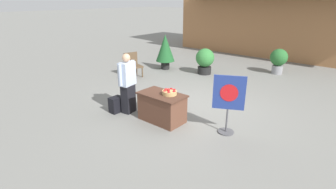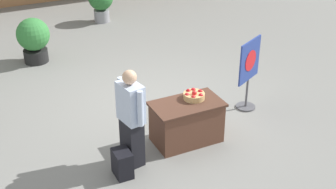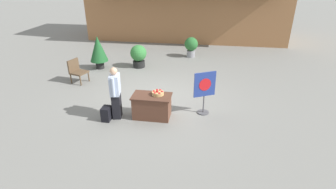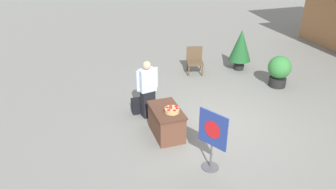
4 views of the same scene
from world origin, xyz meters
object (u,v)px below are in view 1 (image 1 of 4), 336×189
at_px(patio_chair, 133,64).
at_px(potted_plant_near_left, 279,59).
at_px(potted_plant_far_right, 205,60).
at_px(display_table, 162,107).
at_px(apple_basket, 170,92).
at_px(poster_board, 228,101).
at_px(backpack, 116,105).
at_px(person_visitor, 128,83).
at_px(potted_plant_far_left, 165,49).

height_order(patio_chair, potted_plant_near_left, potted_plant_near_left).
bearing_deg(potted_plant_far_right, display_table, -70.20).
bearing_deg(apple_basket, poster_board, 16.42).
bearing_deg(backpack, potted_plant_near_left, 73.57).
xyz_separation_m(poster_board, patio_chair, (-4.98, 1.72, -0.27)).
relative_size(person_visitor, poster_board, 1.17).
distance_m(apple_basket, backpack, 1.63).
bearing_deg(backpack, apple_basket, 18.41).
xyz_separation_m(display_table, apple_basket, (0.17, 0.08, 0.41)).
bearing_deg(potted_plant_near_left, potted_plant_far_left, -148.68).
bearing_deg(potted_plant_far_right, patio_chair, -132.44).
bearing_deg(potted_plant_far_left, potted_plant_near_left, 31.32).
relative_size(person_visitor, patio_chair, 1.74).
bearing_deg(person_visitor, backpack, -148.99).
bearing_deg(potted_plant_far_right, potted_plant_near_left, 40.84).
distance_m(apple_basket, person_visitor, 1.23).
xyz_separation_m(potted_plant_near_left, potted_plant_far_left, (-3.90, -2.37, 0.28)).
distance_m(apple_basket, potted_plant_far_left, 5.07).
height_order(person_visitor, potted_plant_far_right, person_visitor).
xyz_separation_m(person_visitor, patio_chair, (-2.44, 2.38, -0.30)).
relative_size(apple_basket, patio_chair, 0.38).
relative_size(patio_chair, potted_plant_near_left, 0.91).
bearing_deg(poster_board, potted_plant_far_left, -152.61).
distance_m(person_visitor, backpack, 0.68).
bearing_deg(apple_basket, backpack, -161.59).
relative_size(backpack, potted_plant_far_right, 0.41).
height_order(poster_board, potted_plant_far_left, potted_plant_far_left).
height_order(backpack, potted_plant_far_right, potted_plant_far_right).
bearing_deg(patio_chair, poster_board, -3.26).
relative_size(person_visitor, potted_plant_far_right, 1.55).
height_order(apple_basket, potted_plant_far_left, potted_plant_far_left).
height_order(potted_plant_near_left, potted_plant_far_left, potted_plant_far_left).
bearing_deg(potted_plant_far_left, display_table, -49.95).
relative_size(poster_board, potted_plant_far_right, 1.32).
bearing_deg(poster_board, apple_basket, -100.86).
xyz_separation_m(display_table, backpack, (-1.28, -0.40, -0.15)).
relative_size(backpack, patio_chair, 0.46).
bearing_deg(display_table, potted_plant_near_left, 83.87).
height_order(display_table, patio_chair, patio_chair).
xyz_separation_m(apple_basket, potted_plant_far_left, (-3.40, 3.76, 0.09)).
bearing_deg(patio_chair, potted_plant_far_left, 97.50).
bearing_deg(potted_plant_far_left, apple_basket, -47.85).
relative_size(backpack, potted_plant_far_left, 0.29).
bearing_deg(potted_plant_far_left, patio_chair, -98.26).
height_order(display_table, potted_plant_near_left, potted_plant_near_left).
bearing_deg(poster_board, backpack, -99.82).
bearing_deg(potted_plant_far_left, poster_board, -35.32).
relative_size(display_table, person_visitor, 0.73).
bearing_deg(apple_basket, person_visitor, -167.61).
bearing_deg(person_visitor, patio_chair, 125.85).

